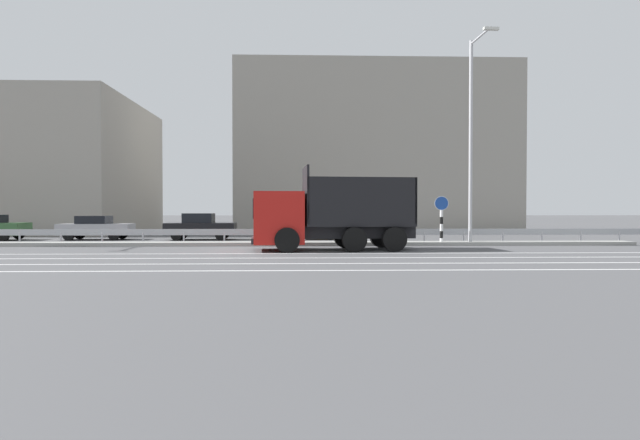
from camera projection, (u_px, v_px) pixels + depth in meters
The scene contains 15 objects.
ground_plane at pixel (257, 250), 21.90m from camera, with size 320.00×320.00×0.00m, color #4C4C4F.
lane_strip_0 at pixel (337, 253), 20.15m from camera, with size 67.43×0.16×0.01m, color silver.
lane_strip_1 at pixel (340, 258), 18.25m from camera, with size 67.43×0.16×0.01m, color silver.
lane_strip_2 at pixel (344, 263), 16.31m from camera, with size 67.43×0.16×0.01m, color silver.
lane_strip_3 at pixel (349, 270), 14.42m from camera, with size 67.43×0.16×0.01m, color silver.
median_island at pixel (263, 244), 24.70m from camera, with size 37.09×1.10×0.18m, color gray.
median_guardrail at pixel (265, 233), 25.89m from camera, with size 67.43×0.09×0.78m.
dump_truck at pixel (313, 220), 21.81m from camera, with size 7.25×3.15×3.65m.
median_road_sign at pixel (441, 220), 24.95m from camera, with size 0.71×0.16×2.46m.
street_lamp_1 at pixel (472, 132), 24.75m from camera, with size 0.71×2.50×10.21m.
parked_car_3 at pixel (96, 228), 29.53m from camera, with size 4.16×2.04×1.42m.
parked_car_4 at pixel (201, 227), 29.54m from camera, with size 4.12×2.00×1.57m.
parked_car_5 at pixel (307, 227), 30.12m from camera, with size 4.36×2.06×1.42m.
background_building_0 at pixel (60, 168), 39.84m from camera, with size 12.23×14.17×10.31m, color gray.
background_building_1 at pixel (374, 151), 43.30m from camera, with size 23.32×8.06×13.90m, color gray.
Camera 1 is at (2.09, -21.95, 1.73)m, focal length 28.00 mm.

